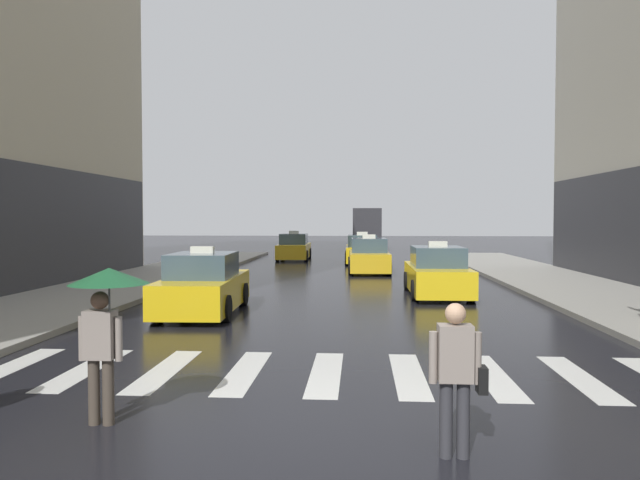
{
  "coord_description": "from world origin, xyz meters",
  "views": [
    {
      "loc": [
        0.54,
        -6.44,
        2.54
      ],
      "look_at": [
        -0.43,
        8.0,
        2.01
      ],
      "focal_mm": 32.64,
      "sensor_mm": 36.0,
      "label": 1
    }
  ],
  "objects_px": {
    "taxi_fourth": "(362,251)",
    "pedestrian_with_handbag": "(456,370)",
    "taxi_second": "(437,274)",
    "taxi_third": "(369,257)",
    "taxi_lead": "(203,286)",
    "pedestrian_with_umbrella": "(106,302)",
    "box_truck": "(367,227)",
    "taxi_fifth": "(294,248)"
  },
  "relations": [
    {
      "from": "taxi_lead",
      "to": "pedestrian_with_handbag",
      "type": "relative_size",
      "value": 2.79
    },
    {
      "from": "taxi_fourth",
      "to": "pedestrian_with_handbag",
      "type": "relative_size",
      "value": 2.77
    },
    {
      "from": "box_truck",
      "to": "pedestrian_with_handbag",
      "type": "xyz_separation_m",
      "value": [
        0.43,
        -41.53,
        -0.92
      ]
    },
    {
      "from": "taxi_second",
      "to": "taxi_fourth",
      "type": "relative_size",
      "value": 1.0
    },
    {
      "from": "taxi_third",
      "to": "pedestrian_with_umbrella",
      "type": "bearing_deg",
      "value": -99.76
    },
    {
      "from": "taxi_lead",
      "to": "pedestrian_with_umbrella",
      "type": "xyz_separation_m",
      "value": [
        1.09,
        -8.45,
        0.79
      ]
    },
    {
      "from": "taxi_lead",
      "to": "taxi_fourth",
      "type": "xyz_separation_m",
      "value": [
        4.35,
        17.64,
        0.0
      ]
    },
    {
      "from": "taxi_third",
      "to": "pedestrian_with_umbrella",
      "type": "distance_m",
      "value": 20.92
    },
    {
      "from": "taxi_fourth",
      "to": "taxi_lead",
      "type": "bearing_deg",
      "value": -103.86
    },
    {
      "from": "taxi_lead",
      "to": "box_truck",
      "type": "height_order",
      "value": "box_truck"
    },
    {
      "from": "taxi_lead",
      "to": "pedestrian_with_umbrella",
      "type": "bearing_deg",
      "value": -82.62
    },
    {
      "from": "taxi_lead",
      "to": "taxi_fifth",
      "type": "distance_m",
      "value": 20.33
    },
    {
      "from": "taxi_second",
      "to": "taxi_third",
      "type": "height_order",
      "value": "same"
    },
    {
      "from": "taxi_lead",
      "to": "taxi_second",
      "type": "bearing_deg",
      "value": 30.73
    },
    {
      "from": "taxi_fourth",
      "to": "pedestrian_with_umbrella",
      "type": "height_order",
      "value": "pedestrian_with_umbrella"
    },
    {
      "from": "pedestrian_with_handbag",
      "to": "taxi_lead",
      "type": "bearing_deg",
      "value": 119.66
    },
    {
      "from": "taxi_third",
      "to": "pedestrian_with_umbrella",
      "type": "height_order",
      "value": "pedestrian_with_umbrella"
    },
    {
      "from": "taxi_second",
      "to": "box_truck",
      "type": "distance_m",
      "value": 28.44
    },
    {
      "from": "taxi_fifth",
      "to": "pedestrian_with_umbrella",
      "type": "distance_m",
      "value": 28.81
    },
    {
      "from": "taxi_fourth",
      "to": "box_truck",
      "type": "relative_size",
      "value": 0.6
    },
    {
      "from": "taxi_third",
      "to": "taxi_fourth",
      "type": "bearing_deg",
      "value": 92.99
    },
    {
      "from": "taxi_third",
      "to": "taxi_second",
      "type": "bearing_deg",
      "value": -75.38
    },
    {
      "from": "taxi_second",
      "to": "taxi_third",
      "type": "distance_m",
      "value": 8.4
    },
    {
      "from": "taxi_second",
      "to": "pedestrian_with_umbrella",
      "type": "distance_m",
      "value": 13.72
    },
    {
      "from": "taxi_second",
      "to": "taxi_lead",
      "type": "bearing_deg",
      "value": -149.27
    },
    {
      "from": "taxi_lead",
      "to": "taxi_third",
      "type": "bearing_deg",
      "value": 69.09
    },
    {
      "from": "taxi_fifth",
      "to": "pedestrian_with_handbag",
      "type": "relative_size",
      "value": 2.77
    },
    {
      "from": "taxi_lead",
      "to": "taxi_third",
      "type": "xyz_separation_m",
      "value": [
        4.64,
        12.15,
        0.0
      ]
    },
    {
      "from": "taxi_third",
      "to": "pedestrian_with_handbag",
      "type": "distance_m",
      "value": 21.32
    },
    {
      "from": "taxi_lead",
      "to": "pedestrian_with_umbrella",
      "type": "relative_size",
      "value": 2.37
    },
    {
      "from": "taxi_lead",
      "to": "taxi_third",
      "type": "height_order",
      "value": "same"
    },
    {
      "from": "taxi_fourth",
      "to": "box_truck",
      "type": "distance_m",
      "value": 14.78
    },
    {
      "from": "taxi_lead",
      "to": "box_truck",
      "type": "xyz_separation_m",
      "value": [
        4.79,
        32.37,
        1.13
      ]
    },
    {
      "from": "taxi_fifth",
      "to": "box_truck",
      "type": "xyz_separation_m",
      "value": [
        4.63,
        12.04,
        1.13
      ]
    },
    {
      "from": "taxi_fourth",
      "to": "taxi_fifth",
      "type": "xyz_separation_m",
      "value": [
        -4.19,
        2.7,
        0.0
      ]
    },
    {
      "from": "taxi_third",
      "to": "box_truck",
      "type": "height_order",
      "value": "box_truck"
    },
    {
      "from": "taxi_third",
      "to": "taxi_fifth",
      "type": "relative_size",
      "value": 1.0
    },
    {
      "from": "taxi_fourth",
      "to": "taxi_fifth",
      "type": "bearing_deg",
      "value": 147.26
    },
    {
      "from": "taxi_fourth",
      "to": "taxi_fifth",
      "type": "relative_size",
      "value": 1.0
    },
    {
      "from": "pedestrian_with_handbag",
      "to": "pedestrian_with_umbrella",
      "type": "bearing_deg",
      "value": 170.25
    },
    {
      "from": "taxi_third",
      "to": "taxi_fourth",
      "type": "xyz_separation_m",
      "value": [
        -0.29,
        5.49,
        0.0
      ]
    },
    {
      "from": "taxi_fourth",
      "to": "box_truck",
      "type": "xyz_separation_m",
      "value": [
        0.44,
        14.74,
        1.13
      ]
    }
  ]
}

